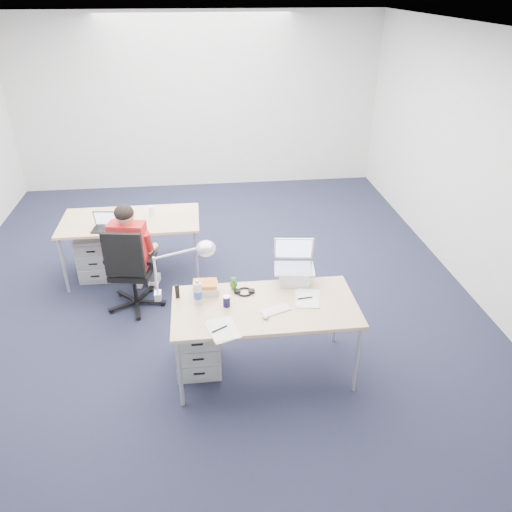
# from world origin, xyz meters

# --- Properties ---
(floor) EXTENTS (7.00, 7.00, 0.00)m
(floor) POSITION_xyz_m (0.00, 0.00, 0.00)
(floor) COLOR black
(floor) RESTS_ON ground
(room) EXTENTS (6.02, 7.02, 2.80)m
(room) POSITION_xyz_m (0.00, 0.00, 1.71)
(room) COLOR silver
(room) RESTS_ON ground
(desk_near) EXTENTS (1.60, 0.80, 0.73)m
(desk_near) POSITION_xyz_m (0.47, -1.40, 0.68)
(desk_near) COLOR tan
(desk_near) RESTS_ON ground
(desk_far) EXTENTS (1.60, 0.80, 0.73)m
(desk_far) POSITION_xyz_m (-0.87, 0.53, 0.68)
(desk_far) COLOR tan
(desk_far) RESTS_ON ground
(office_chair) EXTENTS (0.73, 0.73, 1.00)m
(office_chair) POSITION_xyz_m (-0.81, -0.21, 0.28)
(office_chair) COLOR black
(office_chair) RESTS_ON ground
(seated_person) EXTENTS (0.45, 0.70, 1.20)m
(seated_person) POSITION_xyz_m (-0.78, -0.04, 0.60)
(seated_person) COLOR red
(seated_person) RESTS_ON ground
(drawer_pedestal_near) EXTENTS (0.40, 0.50, 0.55)m
(drawer_pedestal_near) POSITION_xyz_m (-0.13, -1.25, 0.28)
(drawer_pedestal_near) COLOR #A7AAAD
(drawer_pedestal_near) RESTS_ON ground
(drawer_pedestal_far) EXTENTS (0.40, 0.50, 0.55)m
(drawer_pedestal_far) POSITION_xyz_m (-1.33, 0.56, 0.28)
(drawer_pedestal_far) COLOR #A7AAAD
(drawer_pedestal_far) RESTS_ON ground
(silver_laptop) EXTENTS (0.40, 0.33, 0.39)m
(silver_laptop) POSITION_xyz_m (0.79, -1.05, 0.92)
(silver_laptop) COLOR silver
(silver_laptop) RESTS_ON desk_near
(wireless_keyboard) EXTENTS (0.28, 0.19, 0.01)m
(wireless_keyboard) POSITION_xyz_m (0.55, -1.49, 0.74)
(wireless_keyboard) COLOR white
(wireless_keyboard) RESTS_ON desk_near
(computer_mouse) EXTENTS (0.06, 0.10, 0.03)m
(computer_mouse) POSITION_xyz_m (0.45, -1.57, 0.75)
(computer_mouse) COLOR white
(computer_mouse) RESTS_ON desk_near
(headphones) EXTENTS (0.20, 0.17, 0.03)m
(headphones) POSITION_xyz_m (0.31, -1.18, 0.75)
(headphones) COLOR black
(headphones) RESTS_ON desk_near
(can_koozie) EXTENTS (0.08, 0.08, 0.10)m
(can_koozie) POSITION_xyz_m (0.14, -1.37, 0.78)
(can_koozie) COLOR #15123A
(can_koozie) RESTS_ON desk_near
(water_bottle) EXTENTS (0.09, 0.09, 0.24)m
(water_bottle) POSITION_xyz_m (-0.10, -1.30, 0.85)
(water_bottle) COLOR silver
(water_bottle) RESTS_ON desk_near
(bear_figurine) EXTENTS (0.08, 0.06, 0.13)m
(bear_figurine) POSITION_xyz_m (0.22, -1.12, 0.79)
(bear_figurine) COLOR #256C1C
(bear_figurine) RESTS_ON desk_near
(book_stack) EXTENTS (0.25, 0.20, 0.10)m
(book_stack) POSITION_xyz_m (-0.03, -1.14, 0.78)
(book_stack) COLOR silver
(book_stack) RESTS_ON desk_near
(cordless_phone) EXTENTS (0.04, 0.03, 0.13)m
(cordless_phone) POSITION_xyz_m (-0.28, -1.19, 0.80)
(cordless_phone) COLOR black
(cordless_phone) RESTS_ON desk_near
(papers_left) EXTENTS (0.28, 0.35, 0.01)m
(papers_left) POSITION_xyz_m (0.08, -1.71, 0.74)
(papers_left) COLOR #EEDF89
(papers_left) RESTS_ON desk_near
(papers_right) EXTENTS (0.26, 0.32, 0.01)m
(papers_right) POSITION_xyz_m (0.85, -1.35, 0.73)
(papers_right) COLOR #EEDF89
(papers_right) RESTS_ON desk_near
(sunglasses) EXTENTS (0.09, 0.04, 0.02)m
(sunglasses) POSITION_xyz_m (0.72, -1.15, 0.74)
(sunglasses) COLOR black
(sunglasses) RESTS_ON desk_near
(desk_lamp) EXTENTS (0.53, 0.37, 0.57)m
(desk_lamp) POSITION_xyz_m (-0.28, -1.19, 1.01)
(desk_lamp) COLOR silver
(desk_lamp) RESTS_ON desk_near
(dark_laptop) EXTENTS (0.31, 0.31, 0.20)m
(dark_laptop) POSITION_xyz_m (-1.11, 0.27, 0.83)
(dark_laptop) COLOR black
(dark_laptop) RESTS_ON desk_far
(far_cup) EXTENTS (0.09, 0.09, 0.10)m
(far_cup) POSITION_xyz_m (-0.62, 0.64, 0.78)
(far_cup) COLOR white
(far_cup) RESTS_ON desk_far
(far_papers) EXTENTS (0.26, 0.35, 0.01)m
(far_papers) POSITION_xyz_m (-1.05, 0.54, 0.73)
(far_papers) COLOR white
(far_papers) RESTS_ON desk_far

